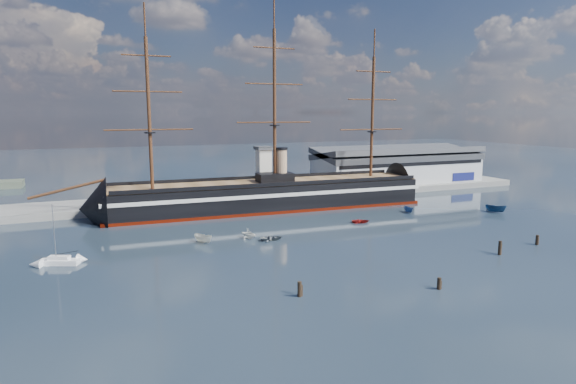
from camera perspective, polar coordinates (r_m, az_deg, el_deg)
name	(u,v)px	position (r m, az deg, el deg)	size (l,w,h in m)	color
ground	(298,223)	(120.12, 1.17, -3.74)	(600.00, 600.00, 0.00)	#18242E
quay	(281,197)	(156.44, -0.83, -0.65)	(180.00, 18.00, 2.00)	slate
warehouse	(398,166)	(181.88, 12.87, 3.07)	(63.00, 21.00, 11.60)	#B7BABC
quay_tower	(264,170)	(149.77, -2.89, 2.66)	(5.00, 5.00, 15.00)	silver
warship	(263,195)	(136.78, -3.02, -0.40)	(113.22, 20.10, 53.94)	black
sailboat	(59,261)	(97.50, -25.48, -7.36)	(7.25, 4.64, 11.21)	white
motorboat_a	(204,243)	(104.03, -9.98, -5.96)	(5.77, 2.12, 2.31)	silver
motorboat_b	(272,240)	(104.56, -1.96, -5.74)	(3.02, 1.21, 1.41)	slate
motorboat_c	(409,213)	(136.97, 14.10, -2.38)	(4.94, 1.81, 1.97)	navy
motorboat_d	(249,238)	(106.50, -4.70, -5.48)	(6.51, 2.82, 2.39)	white
motorboat_e	(360,223)	(122.09, 8.59, -3.63)	(2.72, 1.09, 1.27)	maroon
motorboat_f	(495,212)	(145.03, 23.37, -2.23)	(6.50, 2.38, 2.60)	navy
piling_near_left	(300,297)	(73.85, 1.37, -12.29)	(0.64, 0.64, 3.06)	black
piling_near_mid	(439,289)	(80.21, 17.45, -10.94)	(0.64, 0.64, 2.59)	black
piling_near_right	(499,255)	(102.72, 23.76, -6.83)	(0.64, 0.64, 3.48)	black
piling_far_right	(537,245)	(113.66, 27.39, -5.57)	(0.64, 0.64, 2.78)	black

